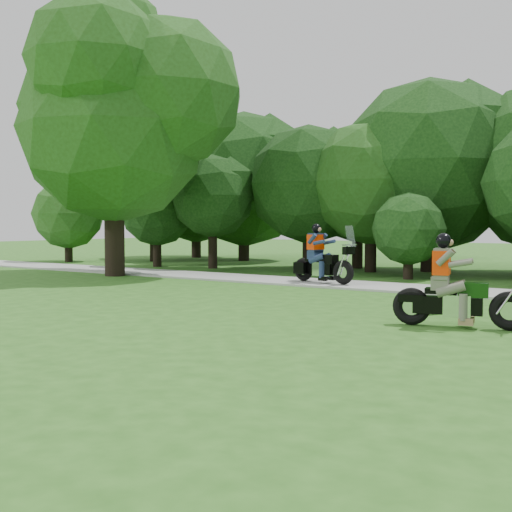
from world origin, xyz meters
The scene contains 5 objects.
ground centered at (0.00, 0.00, 0.00)m, with size 100.00×100.00×0.00m, color #2A5C1A.
walkway centered at (0.00, 8.00, 0.03)m, with size 60.00×2.20×0.06m, color #969691.
big_tree_west centered at (-10.54, 6.85, 5.76)m, with size 8.64×6.56×9.96m.
chopper_motorcycle centered at (2.57, 2.32, 0.61)m, with size 2.30×0.91×1.66m.
touring_motorcycle centered at (-3.19, 7.85, 0.70)m, with size 2.28×1.04×1.75m.
Camera 1 is at (6.13, -8.84, 1.85)m, focal length 45.00 mm.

